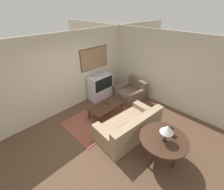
{
  "coord_description": "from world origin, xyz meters",
  "views": [
    {
      "loc": [
        -2.35,
        -2.33,
        3.39
      ],
      "look_at": [
        0.76,
        0.73,
        0.75
      ],
      "focal_mm": 24.0,
      "sensor_mm": 36.0,
      "label": 1
    }
  ],
  "objects_px": {
    "console_table": "(163,140)",
    "table_lamp": "(167,129)",
    "armchair": "(131,93)",
    "coffee_table": "(106,106)",
    "mantel_clock": "(171,131)",
    "couch": "(130,127)",
    "tv": "(100,87)"
  },
  "relations": [
    {
      "from": "console_table",
      "to": "table_lamp",
      "type": "distance_m",
      "value": 0.42
    },
    {
      "from": "console_table",
      "to": "armchair",
      "type": "bearing_deg",
      "value": 53.12
    },
    {
      "from": "coffee_table",
      "to": "mantel_clock",
      "type": "bearing_deg",
      "value": -91.6
    },
    {
      "from": "table_lamp",
      "to": "couch",
      "type": "bearing_deg",
      "value": 81.07
    },
    {
      "from": "tv",
      "to": "console_table",
      "type": "bearing_deg",
      "value": -105.85
    },
    {
      "from": "armchair",
      "to": "coffee_table",
      "type": "xyz_separation_m",
      "value": [
        -1.46,
        -0.06,
        0.1
      ]
    },
    {
      "from": "console_table",
      "to": "mantel_clock",
      "type": "distance_m",
      "value": 0.27
    },
    {
      "from": "tv",
      "to": "table_lamp",
      "type": "height_order",
      "value": "table_lamp"
    },
    {
      "from": "console_table",
      "to": "couch",
      "type": "bearing_deg",
      "value": 83.98
    },
    {
      "from": "table_lamp",
      "to": "coffee_table",
      "type": "bearing_deg",
      "value": 81.62
    },
    {
      "from": "armchair",
      "to": "mantel_clock",
      "type": "xyz_separation_m",
      "value": [
        -1.53,
        -2.36,
        0.57
      ]
    },
    {
      "from": "tv",
      "to": "armchair",
      "type": "relative_size",
      "value": 0.99
    },
    {
      "from": "console_table",
      "to": "mantel_clock",
      "type": "height_order",
      "value": "mantel_clock"
    },
    {
      "from": "couch",
      "to": "console_table",
      "type": "relative_size",
      "value": 1.78
    },
    {
      "from": "couch",
      "to": "console_table",
      "type": "height_order",
      "value": "couch"
    },
    {
      "from": "armchair",
      "to": "console_table",
      "type": "bearing_deg",
      "value": -26.14
    },
    {
      "from": "couch",
      "to": "mantel_clock",
      "type": "height_order",
      "value": "mantel_clock"
    },
    {
      "from": "table_lamp",
      "to": "mantel_clock",
      "type": "distance_m",
      "value": 0.38
    },
    {
      "from": "couch",
      "to": "coffee_table",
      "type": "bearing_deg",
      "value": -92.97
    },
    {
      "from": "table_lamp",
      "to": "tv",
      "type": "bearing_deg",
      "value": 73.35
    },
    {
      "from": "tv",
      "to": "table_lamp",
      "type": "distance_m",
      "value": 3.51
    },
    {
      "from": "armchair",
      "to": "table_lamp",
      "type": "xyz_separation_m",
      "value": [
        -1.8,
        -2.36,
        0.83
      ]
    },
    {
      "from": "tv",
      "to": "table_lamp",
      "type": "xyz_separation_m",
      "value": [
        -0.99,
        -3.31,
        0.58
      ]
    },
    {
      "from": "armchair",
      "to": "coffee_table",
      "type": "relative_size",
      "value": 0.93
    },
    {
      "from": "tv",
      "to": "armchair",
      "type": "height_order",
      "value": "tv"
    },
    {
      "from": "tv",
      "to": "coffee_table",
      "type": "relative_size",
      "value": 0.92
    },
    {
      "from": "couch",
      "to": "armchair",
      "type": "distance_m",
      "value": 2.05
    },
    {
      "from": "tv",
      "to": "armchair",
      "type": "bearing_deg",
      "value": -49.82
    },
    {
      "from": "tv",
      "to": "couch",
      "type": "distance_m",
      "value": 2.36
    },
    {
      "from": "couch",
      "to": "coffee_table",
      "type": "relative_size",
      "value": 1.68
    },
    {
      "from": "console_table",
      "to": "table_lamp",
      "type": "bearing_deg",
      "value": -146.4
    },
    {
      "from": "tv",
      "to": "console_table",
      "type": "xyz_separation_m",
      "value": [
        -0.93,
        -3.27,
        0.17
      ]
    }
  ]
}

